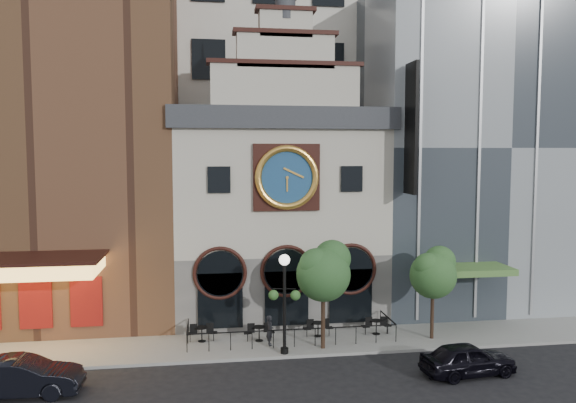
% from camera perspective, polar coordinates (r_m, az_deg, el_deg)
% --- Properties ---
extents(ground, '(120.00, 120.00, 0.00)m').
position_cam_1_polar(ground, '(27.97, 1.05, -15.65)').
color(ground, black).
rests_on(ground, ground).
extents(sidewalk, '(44.00, 5.00, 0.15)m').
position_cam_1_polar(sidewalk, '(30.27, 0.25, -13.89)').
color(sidewalk, gray).
rests_on(sidewalk, ground).
extents(clock_building, '(12.60, 8.78, 18.65)m').
position_cam_1_polar(clock_building, '(34.09, -1.10, -0.40)').
color(clock_building, '#605E5B').
rests_on(clock_building, ground).
extents(theater_building, '(14.00, 15.60, 25.00)m').
position_cam_1_polar(theater_building, '(36.95, -22.25, 8.83)').
color(theater_building, brown).
rests_on(theater_building, ground).
extents(retail_building, '(14.00, 14.40, 20.00)m').
position_cam_1_polar(retail_building, '(39.81, 17.44, 5.10)').
color(retail_building, gray).
rests_on(retail_building, ground).
extents(office_tower, '(20.00, 16.00, 40.00)m').
position_cam_1_polar(office_tower, '(47.18, -3.11, 17.30)').
color(office_tower, silver).
rests_on(office_tower, ground).
extents(cafe_railing, '(10.60, 2.60, 0.90)m').
position_cam_1_polar(cafe_railing, '(30.11, 0.25, -12.94)').
color(cafe_railing, black).
rests_on(cafe_railing, sidewalk).
extents(bistro_0, '(1.58, 0.68, 0.90)m').
position_cam_1_polar(bistro_0, '(29.99, -8.75, -13.04)').
color(bistro_0, black).
rests_on(bistro_0, sidewalk).
extents(bistro_1, '(1.58, 0.68, 0.90)m').
position_cam_1_polar(bistro_1, '(29.79, -2.95, -13.11)').
color(bistro_1, black).
rests_on(bistro_1, sidewalk).
extents(bistro_2, '(1.58, 0.68, 0.90)m').
position_cam_1_polar(bistro_2, '(30.49, 3.07, -12.69)').
color(bistro_2, black).
rests_on(bistro_2, sidewalk).
extents(bistro_3, '(1.58, 0.68, 0.90)m').
position_cam_1_polar(bistro_3, '(31.17, 8.96, -12.35)').
color(bistro_3, black).
rests_on(bistro_3, sidewalk).
extents(car_right, '(4.44, 2.20, 1.45)m').
position_cam_1_polar(car_right, '(27.03, 17.82, -14.99)').
color(car_right, black).
rests_on(car_right, ground).
extents(car_left, '(4.77, 1.74, 1.56)m').
position_cam_1_polar(car_left, '(26.15, -25.46, -15.79)').
color(car_left, black).
rests_on(car_left, ground).
extents(pedestrian, '(0.39, 0.58, 1.54)m').
position_cam_1_polar(pedestrian, '(29.05, -1.86, -12.95)').
color(pedestrian, black).
rests_on(pedestrian, sidewalk).
extents(lamppost, '(1.54, 0.69, 4.86)m').
position_cam_1_polar(lamppost, '(27.32, -0.36, -9.22)').
color(lamppost, black).
rests_on(lamppost, sidewalk).
extents(tree_left, '(2.80, 2.69, 5.38)m').
position_cam_1_polar(tree_left, '(27.92, 3.69, -6.94)').
color(tree_left, '#382619').
rests_on(tree_left, sidewalk).
extents(tree_right, '(2.52, 2.42, 4.85)m').
position_cam_1_polar(tree_right, '(30.37, 14.58, -6.88)').
color(tree_right, '#382619').
rests_on(tree_right, sidewalk).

